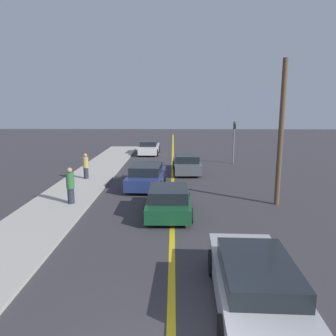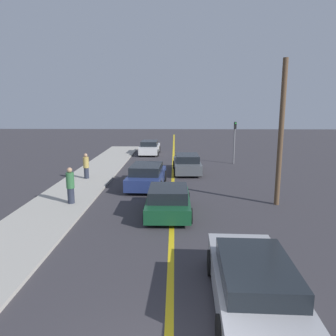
% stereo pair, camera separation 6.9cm
% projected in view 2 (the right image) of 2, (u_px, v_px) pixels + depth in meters
% --- Properties ---
extents(road_center_line, '(0.20, 60.00, 0.01)m').
position_uv_depth(road_center_line, '(173.00, 173.00, 22.95)').
color(road_center_line, gold).
rests_on(road_center_line, ground_plane).
extents(sidewalk_left, '(3.03, 31.89, 0.12)m').
position_uv_depth(sidewalk_left, '(89.00, 178.00, 21.03)').
color(sidewalk_left, '#ADA89E').
rests_on(sidewalk_left, ground_plane).
extents(car_near_right_lane, '(2.07, 4.76, 1.29)m').
position_uv_depth(car_near_right_lane, '(253.00, 283.00, 7.61)').
color(car_near_right_lane, '#9E9EA3').
rests_on(car_near_right_lane, ground_plane).
extents(car_ahead_center, '(1.98, 3.82, 1.25)m').
position_uv_depth(car_ahead_center, '(168.00, 201.00, 14.24)').
color(car_ahead_center, '#144728').
rests_on(car_ahead_center, ground_plane).
extents(car_far_distant, '(2.20, 4.54, 1.35)m').
position_uv_depth(car_far_distant, '(147.00, 176.00, 19.05)').
color(car_far_distant, navy).
rests_on(car_far_distant, ground_plane).
extents(car_parked_left_lot, '(1.99, 4.24, 1.31)m').
position_uv_depth(car_parked_left_lot, '(187.00, 164.00, 23.07)').
color(car_parked_left_lot, '#4C5156').
rests_on(car_parked_left_lot, ground_plane).
extents(car_oncoming_far, '(1.91, 4.18, 1.32)m').
position_uv_depth(car_oncoming_far, '(150.00, 148.00, 31.59)').
color(car_oncoming_far, silver).
rests_on(car_oncoming_far, ground_plane).
extents(pedestrian_near_curb, '(0.37, 0.37, 1.73)m').
position_uv_depth(pedestrian_near_curb, '(70.00, 186.00, 15.40)').
color(pedestrian_near_curb, '#282D3D').
rests_on(pedestrian_near_curb, sidewalk_left).
extents(pedestrian_mid_group, '(0.35, 0.35, 1.60)m').
position_uv_depth(pedestrian_mid_group, '(86.00, 166.00, 20.65)').
color(pedestrian_mid_group, '#282D3D').
rests_on(pedestrian_mid_group, sidewalk_left).
extents(traffic_light, '(0.18, 0.40, 3.39)m').
position_uv_depth(traffic_light, '(234.00, 138.00, 26.17)').
color(traffic_light, slate).
rests_on(traffic_light, ground_plane).
extents(utility_pole, '(0.24, 0.24, 6.78)m').
position_uv_depth(utility_pole, '(281.00, 134.00, 15.12)').
color(utility_pole, brown).
rests_on(utility_pole, ground_plane).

